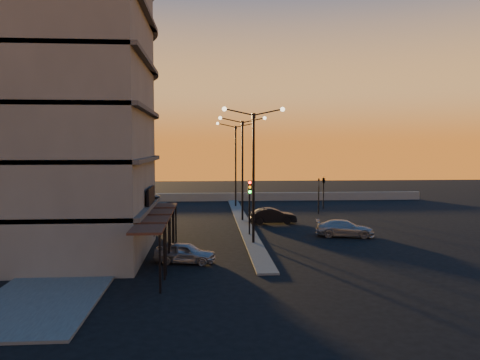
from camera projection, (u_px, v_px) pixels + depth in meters
name	position (u px, v px, depth m)	size (l,w,h in m)	color
ground	(253.00, 244.00, 32.62)	(120.00, 120.00, 0.00)	black
sidewalk_west	(112.00, 234.00, 35.85)	(5.00, 40.00, 0.12)	#4B4B49
median	(242.00, 221.00, 42.57)	(1.20, 36.00, 0.12)	#4B4B49
parapet	(249.00, 197.00, 58.59)	(44.00, 0.50, 1.00)	slate
building	(43.00, 69.00, 30.81)	(14.35, 17.08, 25.00)	#67625A
streetlamp_near	(253.00, 164.00, 32.22)	(4.32, 0.32, 9.51)	black
streetlamp_mid	(242.00, 160.00, 42.17)	(4.32, 0.32, 9.51)	black
streetlamp_far	(236.00, 157.00, 52.12)	(4.32, 0.32, 9.51)	black
traffic_light_main	(250.00, 198.00, 35.27)	(0.28, 0.44, 4.25)	black
signal_east_a	(319.00, 195.00, 46.98)	(0.13, 0.16, 3.60)	black
signal_east_b	(324.00, 180.00, 50.98)	(0.42, 1.99, 3.60)	black
car_hatchback	(185.00, 253.00, 27.26)	(1.43, 3.57, 1.22)	#9B9CA2
car_sedan	(272.00, 216.00, 41.18)	(1.45, 4.15, 1.37)	black
car_wagon	(345.00, 228.00, 35.27)	(1.76, 4.34, 1.26)	#96999D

